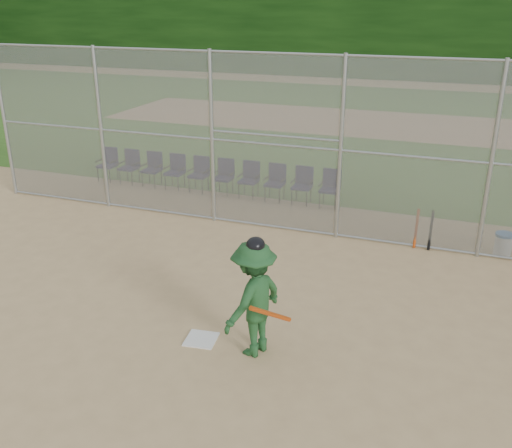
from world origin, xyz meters
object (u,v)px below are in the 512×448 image
(home_plate, at_px, (201,339))
(water_cooler, at_px, (503,244))
(batter_at_plate, at_px, (254,298))
(chair_0, at_px, (107,165))

(home_plate, bearing_deg, water_cooler, 48.44)
(batter_at_plate, relative_size, chair_0, 1.97)
(chair_0, bearing_deg, home_plate, -47.31)
(batter_at_plate, bearing_deg, water_cooler, 54.50)
(batter_at_plate, bearing_deg, chair_0, 136.50)
(water_cooler, bearing_deg, home_plate, -131.56)
(home_plate, bearing_deg, batter_at_plate, -0.04)
(home_plate, distance_m, batter_at_plate, 1.27)
(home_plate, relative_size, water_cooler, 1.01)
(home_plate, xyz_separation_m, chair_0, (-6.23, 6.75, 0.47))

